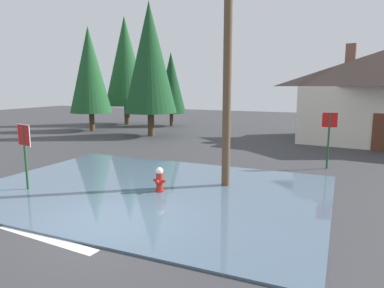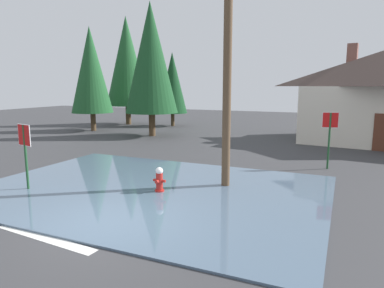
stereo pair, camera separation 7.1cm
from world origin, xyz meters
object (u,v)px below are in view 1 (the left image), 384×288
(stop_sign_near, at_px, (24,144))
(pine_tree_tall_left, at_px, (171,83))
(pine_tree_far_center, at_px, (125,62))
(utility_pole, at_px, (228,32))
(stop_sign_far, at_px, (329,129))
(pine_tree_short_left, at_px, (90,70))
(fire_hydrant, at_px, (160,180))
(pine_tree_mid_left, at_px, (150,58))

(stop_sign_near, height_order, pine_tree_tall_left, pine_tree_tall_left)
(pine_tree_far_center, bearing_deg, pine_tree_tall_left, 5.40)
(utility_pole, xyz_separation_m, pine_tree_tall_left, (-9.95, 15.61, -1.48))
(stop_sign_far, distance_m, pine_tree_short_left, 18.53)
(fire_hydrant, relative_size, pine_tree_tall_left, 0.14)
(utility_pole, bearing_deg, stop_sign_far, 53.68)
(stop_sign_near, distance_m, pine_tree_mid_left, 13.52)
(utility_pole, bearing_deg, pine_tree_mid_left, 131.42)
(stop_sign_near, distance_m, utility_pole, 7.52)
(stop_sign_near, relative_size, pine_tree_mid_left, 0.25)
(pine_tree_mid_left, bearing_deg, fire_hydrant, -58.77)
(fire_hydrant, bearing_deg, stop_sign_far, 49.91)
(stop_sign_far, bearing_deg, pine_tree_far_center, 147.56)
(pine_tree_mid_left, bearing_deg, stop_sign_near, -78.18)
(fire_hydrant, distance_m, pine_tree_mid_left, 13.98)
(utility_pole, height_order, stop_sign_far, utility_pole)
(stop_sign_far, bearing_deg, stop_sign_near, -141.03)
(pine_tree_tall_left, bearing_deg, pine_tree_far_center, -174.60)
(stop_sign_far, height_order, pine_tree_tall_left, pine_tree_tall_left)
(pine_tree_mid_left, distance_m, pine_tree_far_center, 7.93)
(stop_sign_near, xyz_separation_m, fire_hydrant, (4.14, 1.52, -1.15))
(pine_tree_far_center, bearing_deg, utility_pole, -46.92)
(pine_tree_tall_left, bearing_deg, stop_sign_far, -41.17)
(pine_tree_tall_left, height_order, pine_tree_mid_left, pine_tree_mid_left)
(stop_sign_far, relative_size, pine_tree_short_left, 0.30)
(stop_sign_near, distance_m, pine_tree_short_left, 16.01)
(stop_sign_near, relative_size, pine_tree_short_left, 0.28)
(pine_tree_tall_left, relative_size, pine_tree_mid_left, 0.70)
(stop_sign_near, height_order, pine_tree_mid_left, pine_tree_mid_left)
(stop_sign_far, xyz_separation_m, pine_tree_mid_left, (-11.63, 5.48, 3.59))
(stop_sign_near, bearing_deg, stop_sign_far, 38.97)
(pine_tree_tall_left, xyz_separation_m, pine_tree_short_left, (-4.20, -5.29, 0.93))
(fire_hydrant, bearing_deg, stop_sign_near, -159.88)
(pine_tree_mid_left, distance_m, pine_tree_short_left, 5.69)
(stop_sign_far, bearing_deg, pine_tree_mid_left, 154.78)
(pine_tree_mid_left, bearing_deg, pine_tree_tall_left, 103.41)
(pine_tree_short_left, bearing_deg, utility_pole, -36.11)
(stop_sign_near, distance_m, pine_tree_far_center, 20.46)
(utility_pole, xyz_separation_m, pine_tree_short_left, (-14.15, 10.32, -0.55))
(pine_tree_short_left, bearing_deg, pine_tree_tall_left, 51.55)
(pine_tree_mid_left, bearing_deg, pine_tree_short_left, 173.44)
(stop_sign_near, bearing_deg, pine_tree_mid_left, 101.82)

